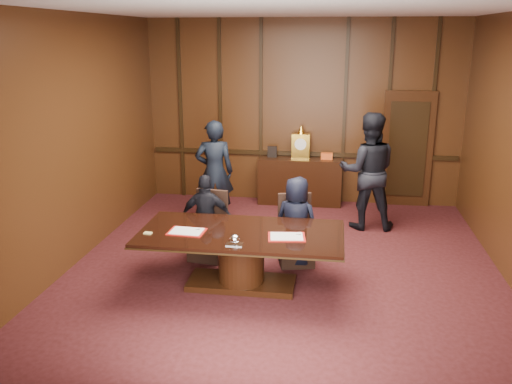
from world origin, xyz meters
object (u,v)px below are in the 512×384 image
at_px(witness_left, 214,172).
at_px(witness_right, 368,171).
at_px(conference_table, 241,250).
at_px(signatory_left, 206,218).
at_px(signatory_right, 296,222).
at_px(sideboard, 300,179).

relative_size(witness_left, witness_right, 0.91).
relative_size(conference_table, witness_left, 1.45).
distance_m(conference_table, witness_right, 3.12).
bearing_deg(signatory_left, witness_right, -148.26).
bearing_deg(signatory_right, witness_left, -30.62).
height_order(conference_table, witness_left, witness_left).
distance_m(witness_left, witness_right, 2.61).
bearing_deg(witness_left, signatory_left, 85.85).
relative_size(conference_table, signatory_left, 2.05).
relative_size(conference_table, witness_right, 1.32).
bearing_deg(signatory_left, witness_left, -86.45).
bearing_deg(signatory_right, conference_table, 67.17).
distance_m(sideboard, conference_table, 3.79).
relative_size(signatory_right, witness_left, 0.72).
distance_m(sideboard, witness_right, 1.78).
bearing_deg(sideboard, signatory_right, -87.08).
xyz_separation_m(sideboard, signatory_right, (0.15, -2.96, 0.16)).
height_order(sideboard, conference_table, sideboard).
distance_m(signatory_right, witness_right, 2.08).
bearing_deg(sideboard, witness_right, -44.71).
distance_m(sideboard, signatory_right, 2.97).
xyz_separation_m(signatory_left, witness_left, (-0.25, 1.65, 0.26)).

